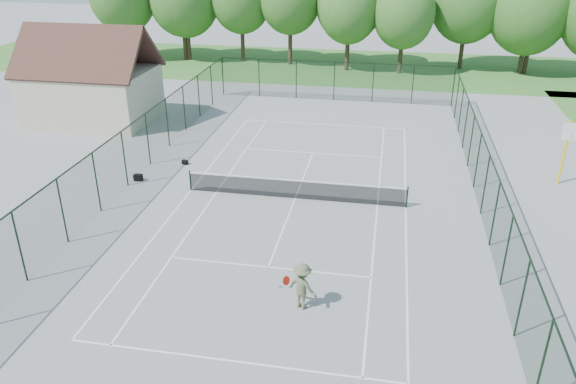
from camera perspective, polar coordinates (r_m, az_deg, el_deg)
name	(u,v)px	position (r m, az deg, el deg)	size (l,w,h in m)	color
ground	(295,199)	(28.28, 0.73, -0.67)	(140.00, 140.00, 0.00)	gray
grass_far	(347,66)	(56.59, 5.99, 12.59)	(80.00, 16.00, 0.01)	#448033
court_lines	(295,198)	(28.28, 0.73, -0.66)	(11.05, 23.85, 0.01)	white
tennis_net	(295,188)	(28.04, 0.74, 0.39)	(11.08, 0.08, 1.10)	black
fence_enclosure	(295,170)	(27.63, 0.75, 2.24)	(18.05, 36.05, 3.02)	#1A361F
utility_building	(90,76)	(41.52, -19.46, 11.03)	(8.60, 6.27, 6.63)	beige
tree_line_far	(350,2)	(55.59, 6.28, 18.62)	(39.40, 6.40, 9.70)	#3A2B1E
basketball_goal	(570,141)	(31.92, 26.75, 4.63)	(1.20, 1.43, 3.65)	yellow
sports_bag_a	(138,178)	(31.27, -14.97, 1.43)	(0.45, 0.27, 0.36)	black
sports_bag_b	(185,162)	(32.89, -10.43, 3.00)	(0.33, 0.20, 0.26)	black
tennis_player	(302,286)	(20.15, 1.48, -9.55)	(1.77, 1.08, 1.78)	#585F41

